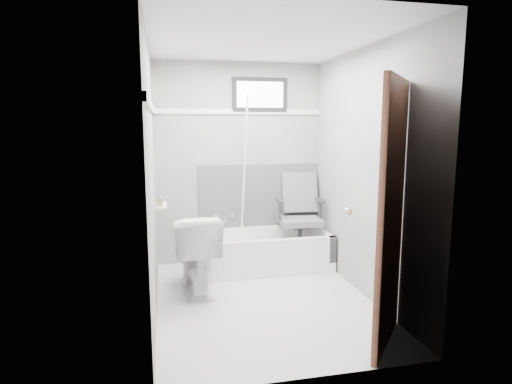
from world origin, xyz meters
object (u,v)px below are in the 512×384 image
object	(u,v)px
bathtub	(265,250)
soap_bottle_b	(160,199)
door	(447,223)
office_chair	(300,215)
toilet	(195,253)
soap_bottle_a	(160,201)

from	to	relation	value
bathtub	soap_bottle_b	distance (m)	1.49
door	soap_bottle_b	distance (m)	2.55
office_chair	soap_bottle_b	bearing A→B (deg)	-156.03
toilet	office_chair	bearing A→B (deg)	-159.11
toilet	soap_bottle_b	distance (m)	0.65
bathtub	door	xyz separation A→B (m)	(0.75, -2.21, 0.79)
bathtub	door	bearing A→B (deg)	-71.25
bathtub	door	distance (m)	2.46
soap_bottle_b	soap_bottle_a	bearing A→B (deg)	-90.00
toilet	soap_bottle_b	world-z (taller)	soap_bottle_b
soap_bottle_b	bathtub	bearing A→B (deg)	24.66
door	toilet	bearing A→B (deg)	133.83
toilet	door	bearing A→B (deg)	130.07
office_chair	door	world-z (taller)	door
soap_bottle_b	door	bearing A→B (deg)	-41.07
soap_bottle_b	office_chair	bearing A→B (deg)	20.00
toilet	soap_bottle_b	xyz separation A→B (m)	(-0.32, 0.01, 0.56)
toilet	soap_bottle_b	size ratio (longest dim) A/B	8.53
bathtub	soap_bottle_a	world-z (taller)	soap_bottle_a
bathtub	soap_bottle_b	bearing A→B (deg)	-155.34
toilet	soap_bottle_a	world-z (taller)	soap_bottle_a
bathtub	toilet	xyz separation A→B (m)	(-0.85, -0.54, 0.19)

